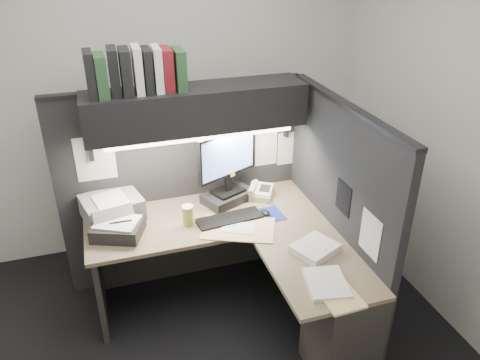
{
  "coord_description": "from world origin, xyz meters",
  "views": [
    {
      "loc": [
        -0.53,
        -2.33,
        2.56
      ],
      "look_at": [
        0.37,
        0.51,
        1.01
      ],
      "focal_mm": 35.0,
      "sensor_mm": 36.0,
      "label": 1
    }
  ],
  "objects_px": {
    "notebook_stack": "(118,229)",
    "overhead_shelf": "(196,108)",
    "telephone": "(260,192)",
    "keyboard": "(230,219)",
    "coffee_cup": "(188,216)",
    "printer": "(112,207)",
    "monitor": "(228,175)",
    "desk": "(270,286)"
  },
  "relations": [
    {
      "from": "telephone",
      "to": "desk",
      "type": "bearing_deg",
      "value": -71.26
    },
    {
      "from": "monitor",
      "to": "notebook_stack",
      "type": "height_order",
      "value": "monitor"
    },
    {
      "from": "printer",
      "to": "monitor",
      "type": "bearing_deg",
      "value": -15.47
    },
    {
      "from": "keyboard",
      "to": "telephone",
      "type": "height_order",
      "value": "telephone"
    },
    {
      "from": "telephone",
      "to": "printer",
      "type": "xyz_separation_m",
      "value": [
        -1.14,
        0.04,
        0.04
      ]
    },
    {
      "from": "notebook_stack",
      "to": "overhead_shelf",
      "type": "bearing_deg",
      "value": 21.23
    },
    {
      "from": "printer",
      "to": "notebook_stack",
      "type": "bearing_deg",
      "value": -99.11
    },
    {
      "from": "overhead_shelf",
      "to": "printer",
      "type": "xyz_separation_m",
      "value": [
        -0.66,
        0.0,
        -0.69
      ]
    },
    {
      "from": "desk",
      "to": "notebook_stack",
      "type": "relative_size",
      "value": 5.23
    },
    {
      "from": "keyboard",
      "to": "monitor",
      "type": "bearing_deg",
      "value": 70.41
    },
    {
      "from": "overhead_shelf",
      "to": "notebook_stack",
      "type": "bearing_deg",
      "value": -158.77
    },
    {
      "from": "monitor",
      "to": "overhead_shelf",
      "type": "bearing_deg",
      "value": 148.82
    },
    {
      "from": "coffee_cup",
      "to": "printer",
      "type": "height_order",
      "value": "printer"
    },
    {
      "from": "telephone",
      "to": "notebook_stack",
      "type": "xyz_separation_m",
      "value": [
        -1.12,
        -0.21,
        0.01
      ]
    },
    {
      "from": "notebook_stack",
      "to": "keyboard",
      "type": "bearing_deg",
      "value": -3.79
    },
    {
      "from": "overhead_shelf",
      "to": "notebook_stack",
      "type": "distance_m",
      "value": 1.0
    },
    {
      "from": "monitor",
      "to": "coffee_cup",
      "type": "xyz_separation_m",
      "value": [
        -0.37,
        -0.24,
        -0.16
      ]
    },
    {
      "from": "keyboard",
      "to": "printer",
      "type": "relative_size",
      "value": 1.2
    },
    {
      "from": "desk",
      "to": "printer",
      "type": "distance_m",
      "value": 1.28
    },
    {
      "from": "telephone",
      "to": "coffee_cup",
      "type": "xyz_separation_m",
      "value": [
        -0.63,
        -0.23,
        0.03
      ]
    },
    {
      "from": "monitor",
      "to": "coffee_cup",
      "type": "bearing_deg",
      "value": -170.73
    },
    {
      "from": "keyboard",
      "to": "coffee_cup",
      "type": "relative_size",
      "value": 3.35
    },
    {
      "from": "overhead_shelf",
      "to": "notebook_stack",
      "type": "height_order",
      "value": "overhead_shelf"
    },
    {
      "from": "monitor",
      "to": "keyboard",
      "type": "distance_m",
      "value": 0.36
    },
    {
      "from": "desk",
      "to": "telephone",
      "type": "relative_size",
      "value": 8.33
    },
    {
      "from": "notebook_stack",
      "to": "desk",
      "type": "bearing_deg",
      "value": -28.17
    },
    {
      "from": "notebook_stack",
      "to": "printer",
      "type": "bearing_deg",
      "value": 94.39
    },
    {
      "from": "coffee_cup",
      "to": "notebook_stack",
      "type": "distance_m",
      "value": 0.49
    },
    {
      "from": "desk",
      "to": "coffee_cup",
      "type": "height_order",
      "value": "coffee_cup"
    },
    {
      "from": "telephone",
      "to": "printer",
      "type": "distance_m",
      "value": 1.14
    },
    {
      "from": "desk",
      "to": "telephone",
      "type": "height_order",
      "value": "telephone"
    },
    {
      "from": "overhead_shelf",
      "to": "monitor",
      "type": "bearing_deg",
      "value": -6.95
    },
    {
      "from": "coffee_cup",
      "to": "desk",
      "type": "bearing_deg",
      "value": -46.75
    },
    {
      "from": "overhead_shelf",
      "to": "telephone",
      "type": "bearing_deg",
      "value": -4.41
    },
    {
      "from": "telephone",
      "to": "notebook_stack",
      "type": "height_order",
      "value": "notebook_stack"
    },
    {
      "from": "desk",
      "to": "notebook_stack",
      "type": "xyz_separation_m",
      "value": [
        -0.94,
        0.5,
        0.34
      ]
    },
    {
      "from": "overhead_shelf",
      "to": "telephone",
      "type": "height_order",
      "value": "overhead_shelf"
    },
    {
      "from": "monitor",
      "to": "telephone",
      "type": "relative_size",
      "value": 2.82
    },
    {
      "from": "printer",
      "to": "telephone",
      "type": "bearing_deg",
      "value": -15.55
    },
    {
      "from": "telephone",
      "to": "coffee_cup",
      "type": "bearing_deg",
      "value": -126.95
    },
    {
      "from": "printer",
      "to": "notebook_stack",
      "type": "distance_m",
      "value": 0.25
    },
    {
      "from": "monitor",
      "to": "keyboard",
      "type": "bearing_deg",
      "value": -128.56
    }
  ]
}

